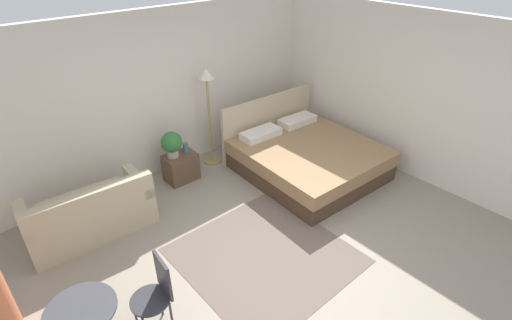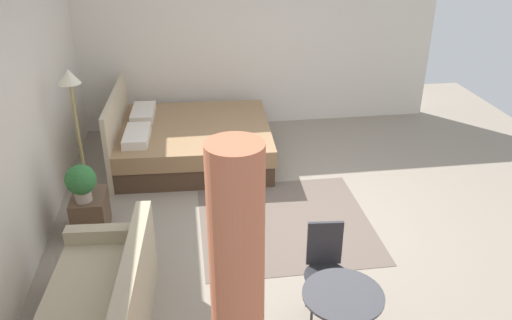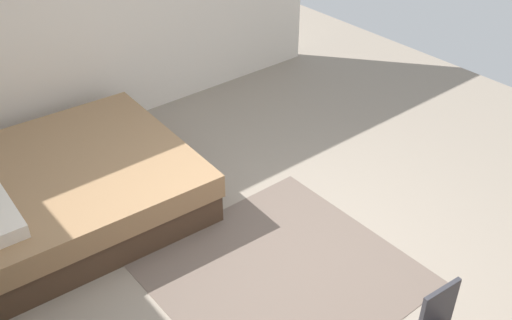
% 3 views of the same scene
% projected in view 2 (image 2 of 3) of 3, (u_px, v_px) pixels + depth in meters
% --- Properties ---
extents(ground_plane, '(9.09, 8.77, 0.02)m').
position_uv_depth(ground_plane, '(296.00, 217.00, 6.13)').
color(ground_plane, gray).
extents(wall_back, '(9.09, 0.12, 2.59)m').
position_uv_depth(wall_back, '(20.00, 129.00, 5.18)').
color(wall_back, silver).
rests_on(wall_back, ground).
extents(wall_right, '(0.12, 5.77, 2.59)m').
position_uv_depth(wall_right, '(259.00, 46.00, 8.25)').
color(wall_right, silver).
rests_on(wall_right, ground).
extents(area_rug, '(1.93, 1.96, 0.01)m').
position_uv_depth(area_rug, '(285.00, 222.00, 6.01)').
color(area_rug, '#66564C').
rests_on(area_rug, ground).
extents(bed, '(2.08, 2.23, 1.04)m').
position_uv_depth(bed, '(190.00, 141.00, 7.40)').
color(bed, '#473323').
rests_on(bed, ground).
extents(couch, '(1.62, 0.93, 0.82)m').
position_uv_depth(couch, '(103.00, 304.00, 4.37)').
color(couch, tan).
rests_on(couch, ground).
extents(nightstand, '(0.51, 0.36, 0.46)m').
position_uv_depth(nightstand, '(91.00, 213.00, 5.76)').
color(nightstand, brown).
rests_on(nightstand, ground).
extents(potted_plant, '(0.33, 0.33, 0.42)m').
position_uv_depth(potted_plant, '(81.00, 181.00, 5.46)').
color(potted_plant, tan).
rests_on(potted_plant, nightstand).
extents(vase, '(0.08, 0.08, 0.17)m').
position_uv_depth(vase, '(88.00, 184.00, 5.73)').
color(vase, slate).
rests_on(vase, nightstand).
extents(floor_lamp, '(0.30, 0.30, 1.68)m').
position_uv_depth(floor_lamp, '(73.00, 103.00, 5.89)').
color(floor_lamp, '#99844C').
rests_on(floor_lamp, ground).
extents(balcony_table, '(0.61, 0.61, 0.76)m').
position_uv_depth(balcony_table, '(341.00, 318.00, 3.89)').
color(balcony_table, '#3F3F44').
rests_on(balcony_table, ground).
extents(cafe_chair_near_window, '(0.42, 0.42, 0.89)m').
position_uv_depth(cafe_chair_near_window, '(325.00, 262.00, 4.48)').
color(cafe_chair_near_window, '#2D2D33').
rests_on(cafe_chair_near_window, ground).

